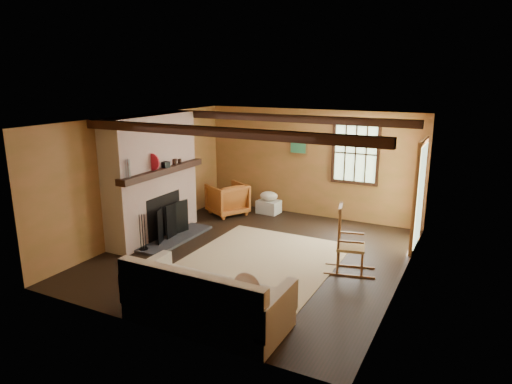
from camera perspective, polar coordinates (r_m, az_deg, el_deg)
The scene contains 10 objects.
ground at distance 8.22m, azimuth -0.12°, elevation -7.90°, with size 5.50×5.50×0.00m, color black.
room_envelope at distance 7.88m, azimuth 2.16°, elevation 3.53°, with size 5.02×5.52×2.44m.
fireplace at distance 9.07m, azimuth -12.74°, elevation 1.21°, with size 1.02×2.30×2.40m.
rug at distance 7.97m, azimuth 0.51°, elevation -8.61°, with size 2.50×3.00×0.01m, color tan.
rocking_chair at distance 7.56m, azimuth 11.46°, elevation -6.40°, with size 0.89×0.60×1.12m.
sofa at distance 6.02m, azimuth -6.31°, elevation -13.57°, with size 2.13×0.95×0.86m.
firewood_pile at distance 11.14m, azimuth -3.59°, elevation -1.23°, with size 0.67×0.12×0.24m.
laundry_basket at distance 10.61m, azimuth 1.60°, elevation -1.85°, with size 0.50×0.38×0.30m, color silver.
basket_pillow at distance 10.54m, azimuth 1.61°, elevation -0.51°, with size 0.43×0.34×0.21m, color beige.
armchair at distance 10.48m, azimuth -3.60°, elevation -0.87°, with size 0.77×0.80×0.73m, color #BF6026.
Camera 1 is at (3.47, -6.76, 3.12)m, focal length 32.00 mm.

